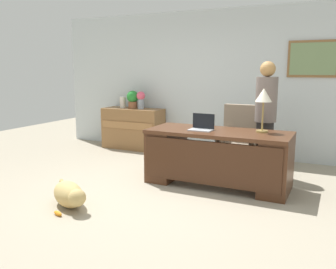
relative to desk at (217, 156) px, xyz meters
name	(u,v)px	position (x,y,z in m)	size (l,w,h in m)	color
ground_plane	(159,195)	(-0.55, -0.70, -0.43)	(12.00, 12.00, 0.00)	#9E937F
back_wall	(223,83)	(-0.53, 1.90, 0.93)	(7.00, 0.16, 2.70)	silver
desk	(217,156)	(0.00, 0.00, 0.00)	(1.96, 0.80, 0.78)	#4C2B19
credenza	(133,129)	(-2.31, 1.55, -0.01)	(1.25, 0.50, 0.83)	olive
armchair	(239,142)	(0.09, 0.86, 0.05)	(0.60, 0.59, 1.05)	gray
person_standing	(265,117)	(0.48, 0.83, 0.47)	(0.32, 0.32, 1.73)	#262323
dog_lying	(69,195)	(-1.31, -1.54, -0.27)	(0.67, 0.54, 0.30)	tan
laptop	(202,126)	(-0.23, -0.01, 0.41)	(0.32, 0.22, 0.22)	#B2B5BA
desk_lamp	(264,98)	(0.56, 0.18, 0.81)	(0.22, 0.22, 0.59)	#9E8447
vase_with_flowers	(141,99)	(-2.12, 1.55, 0.60)	(0.17, 0.17, 0.35)	#8F9DAE
vase_empty	(123,102)	(-2.55, 1.55, 0.51)	(0.12, 0.12, 0.23)	silver
potted_plant	(133,99)	(-2.31, 1.55, 0.60)	(0.24, 0.24, 0.36)	brown
dog_toy_bone	(58,213)	(-1.26, -1.79, -0.40)	(0.14, 0.05, 0.05)	orange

